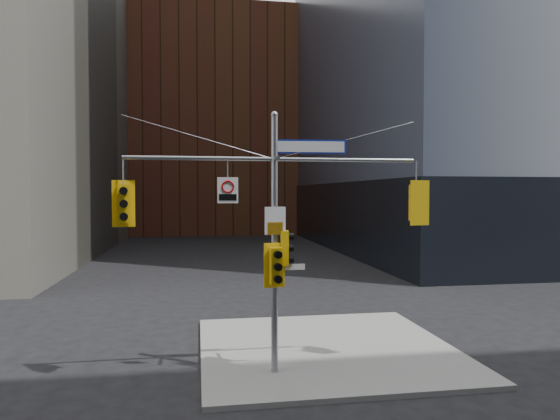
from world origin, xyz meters
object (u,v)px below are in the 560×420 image
object	(u,v)px
traffic_light_west_arm	(124,204)
traffic_light_pole_side	(286,248)
regulatory_sign_arm	(228,189)
street_sign_blade	(311,147)
traffic_light_east_arm	(416,203)
signal_assembly	(274,217)
traffic_light_pole_front	(276,266)

from	to	relation	value
traffic_light_west_arm	traffic_light_pole_side	bearing A→B (deg)	-8.58
regulatory_sign_arm	street_sign_blade	bearing A→B (deg)	0.45
traffic_light_east_arm	regulatory_sign_arm	xyz separation A→B (m)	(-5.38, -0.02, 0.37)
traffic_light_west_arm	traffic_light_east_arm	bearing A→B (deg)	-8.52
traffic_light_east_arm	regulatory_sign_arm	world-z (taller)	regulatory_sign_arm
traffic_light_pole_side	regulatory_sign_arm	bearing A→B (deg)	97.77
signal_assembly	traffic_light_west_arm	distance (m)	3.99
traffic_light_pole_side	traffic_light_pole_front	distance (m)	0.61
signal_assembly	street_sign_blade	distance (m)	2.18
regulatory_sign_arm	signal_assembly	bearing A→B (deg)	0.77
traffic_light_east_arm	traffic_light_pole_side	xyz separation A→B (m)	(-3.79, 0.00, -1.23)
street_sign_blade	regulatory_sign_arm	distance (m)	2.57
traffic_light_east_arm	street_sign_blade	distance (m)	3.46
signal_assembly	traffic_light_west_arm	world-z (taller)	signal_assembly
traffic_light_west_arm	regulatory_sign_arm	size ratio (longest dim) A/B	1.77
traffic_light_west_arm	regulatory_sign_arm	bearing A→B (deg)	-9.14
signal_assembly	traffic_light_pole_front	world-z (taller)	signal_assembly
traffic_light_east_arm	traffic_light_pole_front	xyz separation A→B (m)	(-4.11, -0.27, -1.68)
traffic_light_west_arm	street_sign_blade	size ratio (longest dim) A/B	0.62
regulatory_sign_arm	traffic_light_east_arm	bearing A→B (deg)	0.08
traffic_light_west_arm	traffic_light_east_arm	world-z (taller)	traffic_light_east_arm
traffic_light_pole_side	regulatory_sign_arm	size ratio (longest dim) A/B	1.37
signal_assembly	traffic_light_east_arm	xyz separation A→B (m)	(4.11, 0.00, 0.38)
traffic_light_pole_side	regulatory_sign_arm	distance (m)	2.26
traffic_light_east_arm	traffic_light_pole_side	size ratio (longest dim) A/B	1.34
traffic_light_west_arm	regulatory_sign_arm	xyz separation A→B (m)	(2.70, -0.03, 0.37)
traffic_light_west_arm	regulatory_sign_arm	world-z (taller)	regulatory_sign_arm
street_sign_blade	regulatory_sign_arm	size ratio (longest dim) A/B	2.86
traffic_light_pole_side	traffic_light_east_arm	bearing A→B (deg)	-83.06
traffic_light_west_arm	traffic_light_east_arm	size ratio (longest dim) A/B	0.96
traffic_light_pole_side	street_sign_blade	world-z (taller)	street_sign_blade
traffic_light_west_arm	traffic_light_pole_side	world-z (taller)	traffic_light_west_arm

